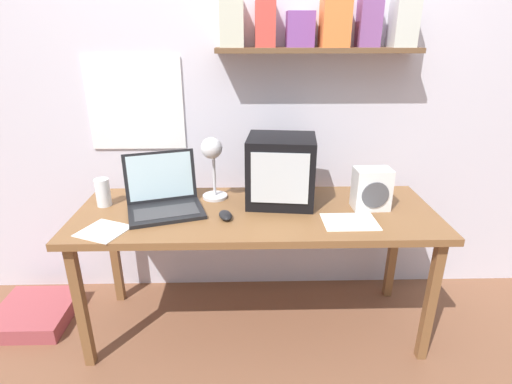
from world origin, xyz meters
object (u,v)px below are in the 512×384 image
at_px(desk_lamp, 212,158).
at_px(floor_cushion, 35,313).
at_px(corner_desk, 256,221).
at_px(space_heater, 372,189).
at_px(juice_glass, 103,194).
at_px(laptop, 164,196).
at_px(crt_monitor, 281,170).
at_px(printed_handout, 350,222).
at_px(computer_mouse, 225,215).
at_px(loose_paper_near_laptop, 103,231).

height_order(desk_lamp, floor_cushion, desk_lamp).
relative_size(corner_desk, space_heater, 8.57).
xyz_separation_m(desk_lamp, floor_cushion, (-1.04, -0.05, -0.90)).
distance_m(desk_lamp, juice_glass, 0.59).
bearing_deg(juice_glass, laptop, -8.40).
relative_size(crt_monitor, printed_handout, 1.45).
bearing_deg(computer_mouse, loose_paper_near_laptop, -167.38).
height_order(crt_monitor, floor_cushion, crt_monitor).
distance_m(laptop, juice_glass, 0.32).
height_order(corner_desk, crt_monitor, crt_monitor).
height_order(crt_monitor, computer_mouse, crt_monitor).
relative_size(space_heater, printed_handout, 0.82).
relative_size(laptop, desk_lamp, 1.24).
bearing_deg(printed_handout, juice_glass, 169.46).
height_order(juice_glass, loose_paper_near_laptop, juice_glass).
xyz_separation_m(laptop, desk_lamp, (0.24, 0.09, 0.17)).
distance_m(desk_lamp, loose_paper_near_laptop, 0.62).
xyz_separation_m(laptop, space_heater, (1.04, -0.02, 0.04)).
xyz_separation_m(printed_handout, floor_cushion, (-1.70, 0.21, -0.66)).
relative_size(space_heater, floor_cushion, 0.51).
height_order(laptop, floor_cushion, laptop).
xyz_separation_m(crt_monitor, desk_lamp, (-0.35, 0.02, 0.07)).
xyz_separation_m(corner_desk, floor_cushion, (-1.26, 0.07, -0.60)).
distance_m(crt_monitor, printed_handout, 0.43).
bearing_deg(space_heater, floor_cushion, 176.22).
relative_size(space_heater, computer_mouse, 1.78).
bearing_deg(computer_mouse, printed_handout, -5.48).
xyz_separation_m(corner_desk, space_heater, (0.57, 0.02, 0.16)).
bearing_deg(space_heater, corner_desk, 179.61).
xyz_separation_m(desk_lamp, juice_glass, (-0.56, -0.04, -0.18)).
relative_size(laptop, printed_handout, 1.70).
xyz_separation_m(laptop, loose_paper_near_laptop, (-0.23, -0.24, -0.07)).
bearing_deg(corner_desk, crt_monitor, 39.56).
bearing_deg(desk_lamp, corner_desk, -27.70).
relative_size(juice_glass, floor_cushion, 0.35).
distance_m(printed_handout, floor_cushion, 1.83).
bearing_deg(desk_lamp, loose_paper_near_laptop, -143.22).
relative_size(desk_lamp, juice_glass, 2.43).
distance_m(laptop, floor_cushion, 1.08).
bearing_deg(loose_paper_near_laptop, computer_mouse, 12.62).
bearing_deg(crt_monitor, printed_handout, -32.06).
xyz_separation_m(desk_lamp, computer_mouse, (0.07, -0.21, -0.22)).
relative_size(computer_mouse, floor_cushion, 0.29).
bearing_deg(computer_mouse, laptop, 158.55).
bearing_deg(juice_glass, printed_handout, -10.54).
distance_m(juice_glass, computer_mouse, 0.65).
xyz_separation_m(computer_mouse, floor_cushion, (-1.11, 0.15, -0.68)).
bearing_deg(corner_desk, laptop, 175.28).
bearing_deg(floor_cushion, loose_paper_near_laptop, -25.64).
bearing_deg(corner_desk, loose_paper_near_laptop, -163.34).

